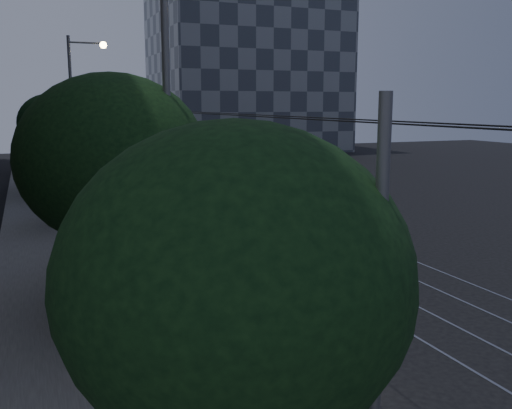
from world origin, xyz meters
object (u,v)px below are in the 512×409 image
at_px(streetlamp_near, 182,93).
at_px(streetlamp_far, 78,101).
at_px(car_white_d, 83,165).
at_px(car_white_b, 125,183).
at_px(car_white_c, 119,179).
at_px(car_white_a, 129,201).
at_px(trolleybus, 195,242).
at_px(pickup_silver, 141,207).

bearing_deg(streetlamp_near, streetlamp_far, 91.40).
xyz_separation_m(car_white_d, streetlamp_far, (-1.09, -11.45, 5.30)).
relative_size(car_white_b, car_white_c, 1.27).
bearing_deg(streetlamp_far, car_white_a, -77.50).
xyz_separation_m(trolleybus, car_white_a, (0.41, 14.49, -1.03)).
bearing_deg(car_white_c, car_white_a, -80.31).
xyz_separation_m(car_white_d, streetlamp_near, (-0.51, -35.22, 5.39)).
xyz_separation_m(pickup_silver, car_white_a, (-0.23, 2.41, -0.06)).
height_order(car_white_b, streetlamp_near, streetlamp_near).
height_order(trolleybus, car_white_b, trolleybus).
distance_m(car_white_a, car_white_b, 7.46).
relative_size(car_white_d, streetlamp_far, 0.45).
bearing_deg(car_white_c, streetlamp_far, -121.86).
bearing_deg(car_white_d, car_white_a, -106.94).
bearing_deg(car_white_a, car_white_c, 66.32).
height_order(car_white_c, streetlamp_far, streetlamp_far).
relative_size(streetlamp_near, streetlamp_far, 1.02).
bearing_deg(car_white_b, trolleybus, -79.04).
relative_size(pickup_silver, streetlamp_near, 0.55).
xyz_separation_m(car_white_a, car_white_d, (-0.61, 19.09, 0.05)).
height_order(car_white_a, car_white_c, car_white_a).
xyz_separation_m(pickup_silver, car_white_b, (0.76, 9.80, -0.07)).
xyz_separation_m(car_white_c, streetlamp_far, (-2.69, -2.49, 5.43)).
distance_m(car_white_b, car_white_d, 11.81).
distance_m(car_white_a, streetlamp_far, 9.48).
relative_size(trolleybus, streetlamp_near, 1.25).
height_order(trolleybus, pickup_silver, trolleybus).
height_order(car_white_d, streetlamp_near, streetlamp_near).
bearing_deg(pickup_silver, streetlamp_far, 101.15).
relative_size(car_white_a, streetlamp_near, 0.41).
distance_m(car_white_d, streetlamp_far, 12.67).
bearing_deg(streetlamp_near, car_white_c, 85.42).
height_order(pickup_silver, car_white_d, pickup_silver).
xyz_separation_m(car_white_b, streetlamp_near, (-2.11, -23.52, 5.45)).
relative_size(car_white_a, car_white_d, 0.94).
relative_size(car_white_b, streetlamp_far, 0.49).
height_order(car_white_b, streetlamp_far, streetlamp_far).
xyz_separation_m(car_white_b, car_white_c, (0.00, 2.74, -0.08)).
bearing_deg(pickup_silver, car_white_a, 95.77).
bearing_deg(pickup_silver, car_white_b, 85.86).
distance_m(car_white_c, car_white_d, 9.10).
xyz_separation_m(car_white_c, streetlamp_near, (-2.11, -26.26, 5.52)).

